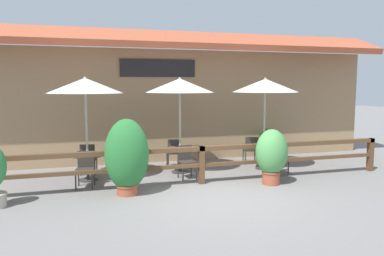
# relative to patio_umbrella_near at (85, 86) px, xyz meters

# --- Properties ---
(ground_plane) EXTENTS (60.00, 60.00, 0.00)m
(ground_plane) POSITION_rel_patio_umbrella_near_xyz_m (2.74, -2.19, -2.46)
(ground_plane) COLOR slate
(building_facade) EXTENTS (14.28, 1.49, 4.23)m
(building_facade) POSITION_rel_patio_umbrella_near_xyz_m (2.74, 1.91, -0.29)
(building_facade) COLOR #997A56
(building_facade) RESTS_ON ground
(patio_railing) EXTENTS (10.40, 0.14, 0.95)m
(patio_railing) POSITION_rel_patio_umbrella_near_xyz_m (2.74, -1.14, -1.76)
(patio_railing) COLOR brown
(patio_railing) RESTS_ON ground
(patio_umbrella_near) EXTENTS (1.91, 1.91, 2.69)m
(patio_umbrella_near) POSITION_rel_patio_umbrella_near_xyz_m (0.00, 0.00, 0.00)
(patio_umbrella_near) COLOR #B7B2A8
(patio_umbrella_near) RESTS_ON ground
(dining_table_near) EXTENTS (0.87, 0.87, 0.70)m
(dining_table_near) POSITION_rel_patio_umbrella_near_xyz_m (-0.00, 0.00, -1.90)
(dining_table_near) COLOR #4C3826
(dining_table_near) RESTS_ON ground
(chair_near_streetside) EXTENTS (0.48, 0.48, 0.87)m
(chair_near_streetside) POSITION_rel_patio_umbrella_near_xyz_m (-0.07, -0.64, -1.97)
(chair_near_streetside) COLOR #332D28
(chair_near_streetside) RESTS_ON ground
(chair_near_wallside) EXTENTS (0.48, 0.48, 0.87)m
(chair_near_wallside) POSITION_rel_patio_umbrella_near_xyz_m (0.02, 0.64, -1.97)
(chair_near_wallside) COLOR #332D28
(chair_near_wallside) RESTS_ON ground
(patio_umbrella_middle) EXTENTS (1.91, 1.91, 2.69)m
(patio_umbrella_middle) POSITION_rel_patio_umbrella_near_xyz_m (2.53, 0.20, 0.00)
(patio_umbrella_middle) COLOR #B7B2A8
(patio_umbrella_middle) RESTS_ON ground
(dining_table_middle) EXTENTS (0.87, 0.87, 0.70)m
(dining_table_middle) POSITION_rel_patio_umbrella_near_xyz_m (2.53, 0.20, -1.90)
(dining_table_middle) COLOR #4C3826
(dining_table_middle) RESTS_ON ground
(chair_middle_streetside) EXTENTS (0.46, 0.46, 0.87)m
(chair_middle_streetside) POSITION_rel_patio_umbrella_near_xyz_m (2.53, -0.48, -1.97)
(chair_middle_streetside) COLOR #332D28
(chair_middle_streetside) RESTS_ON ground
(chair_middle_wallside) EXTENTS (0.47, 0.47, 0.87)m
(chair_middle_wallside) POSITION_rel_patio_umbrella_near_xyz_m (2.52, 0.89, -1.97)
(chair_middle_wallside) COLOR #332D28
(chair_middle_wallside) RESTS_ON ground
(patio_umbrella_far) EXTENTS (1.91, 1.91, 2.69)m
(patio_umbrella_far) POSITION_rel_patio_umbrella_near_xyz_m (5.03, -0.03, 0.00)
(patio_umbrella_far) COLOR #B7B2A8
(patio_umbrella_far) RESTS_ON ground
(dining_table_far) EXTENTS (0.87, 0.87, 0.70)m
(dining_table_far) POSITION_rel_patio_umbrella_near_xyz_m (5.03, -0.03, -1.90)
(dining_table_far) COLOR #4C3826
(dining_table_far) RESTS_ON ground
(chair_far_streetside) EXTENTS (0.44, 0.44, 0.87)m
(chair_far_streetside) POSITION_rel_patio_umbrella_near_xyz_m (5.09, -0.75, -1.97)
(chair_far_streetside) COLOR #332D28
(chair_far_streetside) RESTS_ON ground
(chair_far_wallside) EXTENTS (0.51, 0.51, 0.87)m
(chair_far_wallside) POSITION_rel_patio_umbrella_near_xyz_m (4.96, 0.70, -1.97)
(chair_far_wallside) COLOR #332D28
(chair_far_wallside) RESTS_ON ground
(potted_plant_tall_tropical) EXTENTS (0.99, 0.89, 1.73)m
(potted_plant_tall_tropical) POSITION_rel_patio_umbrella_near_xyz_m (0.84, -1.56, -1.57)
(potted_plant_tall_tropical) COLOR #9E4C33
(potted_plant_tall_tropical) RESTS_ON ground
(potted_plant_corner_fern) EXTENTS (0.81, 0.73, 1.39)m
(potted_plant_corner_fern) POSITION_rel_patio_umbrella_near_xyz_m (4.40, -1.68, -1.70)
(potted_plant_corner_fern) COLOR #9E4C33
(potted_plant_corner_fern) RESTS_ON ground
(potted_plant_entrance_palm) EXTENTS (0.58, 0.56, 1.02)m
(potted_plant_entrance_palm) POSITION_rel_patio_umbrella_near_xyz_m (5.86, 1.36, -1.96)
(potted_plant_entrance_palm) COLOR #B7AD99
(potted_plant_entrance_palm) RESTS_ON ground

